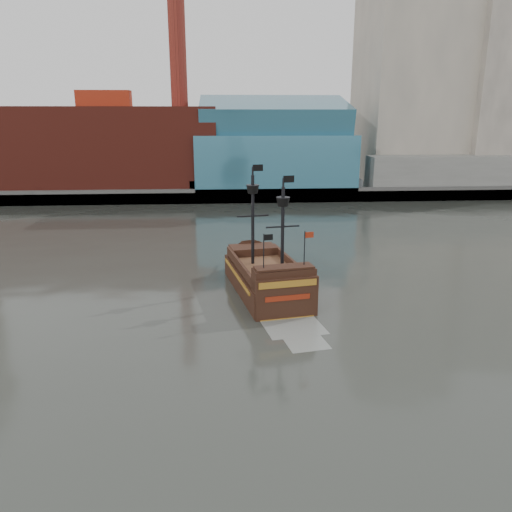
{
  "coord_description": "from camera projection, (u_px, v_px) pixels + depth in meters",
  "views": [
    {
      "loc": [
        -0.27,
        -28.12,
        15.71
      ],
      "look_at": [
        2.59,
        12.82,
        4.0
      ],
      "focal_mm": 35.0,
      "sensor_mm": 36.0,
      "label": 1
    }
  ],
  "objects": [
    {
      "name": "skyline",
      "position": [
        245.0,
        71.0,
        106.03
      ],
      "size": [
        149.0,
        45.0,
        62.0
      ],
      "color": "brown",
      "rests_on": "promenade_far"
    },
    {
      "name": "ground",
      "position": [
        229.0,
        374.0,
        31.3
      ],
      "size": [
        400.0,
        400.0,
        0.0
      ],
      "primitive_type": "plane",
      "color": "#292C27",
      "rests_on": "ground"
    },
    {
      "name": "promenade_far",
      "position": [
        222.0,
        178.0,
        119.28
      ],
      "size": [
        220.0,
        60.0,
        2.0
      ],
      "primitive_type": "cube",
      "color": "slate",
      "rests_on": "ground"
    },
    {
      "name": "seawall",
      "position": [
        223.0,
        196.0,
        90.9
      ],
      "size": [
        220.0,
        1.0,
        2.6
      ],
      "primitive_type": "cube",
      "color": "#4C4C49",
      "rests_on": "ground"
    },
    {
      "name": "pirate_ship",
      "position": [
        267.0,
        281.0,
        45.23
      ],
      "size": [
        7.64,
        16.96,
        12.25
      ],
      "rotation": [
        0.0,
        0.0,
        0.18
      ],
      "color": "black",
      "rests_on": "ground"
    }
  ]
}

